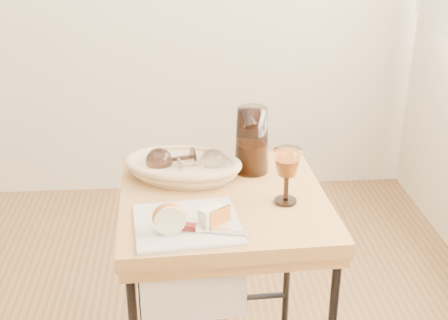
{
  "coord_description": "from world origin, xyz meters",
  "views": [
    {
      "loc": [
        0.57,
        -1.22,
        1.52
      ],
      "look_at": [
        0.68,
        0.24,
        0.86
      ],
      "focal_mm": 47.78,
      "sensor_mm": 36.0,
      "label": 1
    }
  ],
  "objects_px": {
    "bread_basket": "(183,169)",
    "apple_half": "(169,217)",
    "goblet_lying_b": "(199,163)",
    "side_table": "(224,302)",
    "pitcher": "(252,140)",
    "goblet_lying_a": "(174,159)",
    "table_knife": "(203,228)",
    "tea_towel": "(187,223)",
    "wine_goblet": "(287,176)"
  },
  "relations": [
    {
      "from": "bread_basket",
      "to": "table_knife",
      "type": "height_order",
      "value": "bread_basket"
    },
    {
      "from": "tea_towel",
      "to": "table_knife",
      "type": "height_order",
      "value": "table_knife"
    },
    {
      "from": "goblet_lying_b",
      "to": "wine_goblet",
      "type": "height_order",
      "value": "wine_goblet"
    },
    {
      "from": "side_table",
      "to": "table_knife",
      "type": "bearing_deg",
      "value": -108.89
    },
    {
      "from": "tea_towel",
      "to": "apple_half",
      "type": "distance_m",
      "value": 0.07
    },
    {
      "from": "side_table",
      "to": "goblet_lying_b",
      "type": "bearing_deg",
      "value": 119.32
    },
    {
      "from": "side_table",
      "to": "apple_half",
      "type": "xyz_separation_m",
      "value": [
        -0.15,
        -0.19,
        0.41
      ]
    },
    {
      "from": "apple_half",
      "to": "table_knife",
      "type": "bearing_deg",
      "value": -12.57
    },
    {
      "from": "bread_basket",
      "to": "apple_half",
      "type": "xyz_separation_m",
      "value": [
        -0.04,
        -0.32,
        0.02
      ]
    },
    {
      "from": "goblet_lying_a",
      "to": "apple_half",
      "type": "bearing_deg",
      "value": 71.76
    },
    {
      "from": "goblet_lying_a",
      "to": "table_knife",
      "type": "height_order",
      "value": "goblet_lying_a"
    },
    {
      "from": "goblet_lying_a",
      "to": "side_table",
      "type": "bearing_deg",
      "value": 116.93
    },
    {
      "from": "wine_goblet",
      "to": "side_table",
      "type": "bearing_deg",
      "value": 163.4
    },
    {
      "from": "side_table",
      "to": "bread_basket",
      "type": "relative_size",
      "value": 2.36
    },
    {
      "from": "goblet_lying_a",
      "to": "tea_towel",
      "type": "bearing_deg",
      "value": 79.99
    },
    {
      "from": "tea_towel",
      "to": "pitcher",
      "type": "distance_m",
      "value": 0.38
    },
    {
      "from": "bread_basket",
      "to": "apple_half",
      "type": "distance_m",
      "value": 0.32
    },
    {
      "from": "apple_half",
      "to": "pitcher",
      "type": "bearing_deg",
      "value": 47.85
    },
    {
      "from": "goblet_lying_a",
      "to": "table_knife",
      "type": "distance_m",
      "value": 0.35
    },
    {
      "from": "side_table",
      "to": "apple_half",
      "type": "distance_m",
      "value": 0.48
    },
    {
      "from": "apple_half",
      "to": "side_table",
      "type": "bearing_deg",
      "value": 44.63
    },
    {
      "from": "tea_towel",
      "to": "wine_goblet",
      "type": "height_order",
      "value": "wine_goblet"
    },
    {
      "from": "tea_towel",
      "to": "wine_goblet",
      "type": "xyz_separation_m",
      "value": [
        0.27,
        0.1,
        0.08
      ]
    },
    {
      "from": "bread_basket",
      "to": "goblet_lying_b",
      "type": "distance_m",
      "value": 0.06
    },
    {
      "from": "bread_basket",
      "to": "goblet_lying_a",
      "type": "relative_size",
      "value": 2.35
    },
    {
      "from": "apple_half",
      "to": "wine_goblet",
      "type": "bearing_deg",
      "value": 16.67
    },
    {
      "from": "goblet_lying_a",
      "to": "wine_goblet",
      "type": "relative_size",
      "value": 0.83
    },
    {
      "from": "tea_towel",
      "to": "goblet_lying_a",
      "type": "bearing_deg",
      "value": 90.14
    },
    {
      "from": "bread_basket",
      "to": "wine_goblet",
      "type": "relative_size",
      "value": 1.95
    },
    {
      "from": "goblet_lying_b",
      "to": "table_knife",
      "type": "height_order",
      "value": "goblet_lying_b"
    },
    {
      "from": "goblet_lying_b",
      "to": "pitcher",
      "type": "relative_size",
      "value": 0.53
    },
    {
      "from": "tea_towel",
      "to": "wine_goblet",
      "type": "bearing_deg",
      "value": 14.05
    },
    {
      "from": "pitcher",
      "to": "wine_goblet",
      "type": "bearing_deg",
      "value": -89.1
    },
    {
      "from": "tea_towel",
      "to": "goblet_lying_b",
      "type": "xyz_separation_m",
      "value": [
        0.04,
        0.27,
        0.05
      ]
    },
    {
      "from": "wine_goblet",
      "to": "apple_half",
      "type": "height_order",
      "value": "wine_goblet"
    },
    {
      "from": "side_table",
      "to": "table_knife",
      "type": "height_order",
      "value": "table_knife"
    },
    {
      "from": "goblet_lying_b",
      "to": "bread_basket",
      "type": "bearing_deg",
      "value": 146.01
    },
    {
      "from": "tea_towel",
      "to": "goblet_lying_b",
      "type": "height_order",
      "value": "goblet_lying_b"
    },
    {
      "from": "goblet_lying_b",
      "to": "table_knife",
      "type": "distance_m",
      "value": 0.31
    },
    {
      "from": "side_table",
      "to": "bread_basket",
      "type": "height_order",
      "value": "bread_basket"
    },
    {
      "from": "pitcher",
      "to": "tea_towel",
      "type": "bearing_deg",
      "value": -140.84
    },
    {
      "from": "apple_half",
      "to": "table_knife",
      "type": "relative_size",
      "value": 0.4
    },
    {
      "from": "side_table",
      "to": "goblet_lying_b",
      "type": "distance_m",
      "value": 0.44
    },
    {
      "from": "wine_goblet",
      "to": "apple_half",
      "type": "relative_size",
      "value": 1.89
    },
    {
      "from": "goblet_lying_b",
      "to": "apple_half",
      "type": "bearing_deg",
      "value": -117.89
    },
    {
      "from": "side_table",
      "to": "table_knife",
      "type": "distance_m",
      "value": 0.43
    },
    {
      "from": "side_table",
      "to": "pitcher",
      "type": "relative_size",
      "value": 3.02
    },
    {
      "from": "side_table",
      "to": "tea_towel",
      "type": "relative_size",
      "value": 2.77
    },
    {
      "from": "goblet_lying_a",
      "to": "goblet_lying_b",
      "type": "height_order",
      "value": "goblet_lying_a"
    },
    {
      "from": "apple_half",
      "to": "table_knife",
      "type": "height_order",
      "value": "apple_half"
    }
  ]
}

